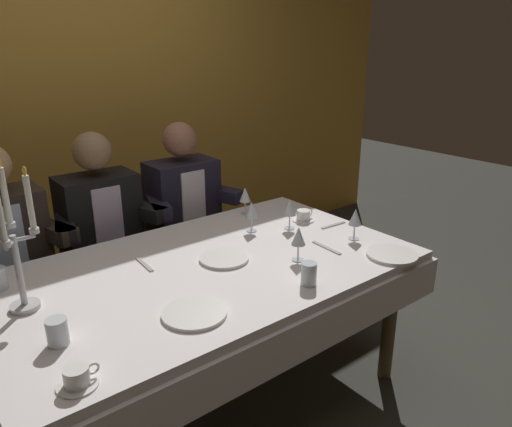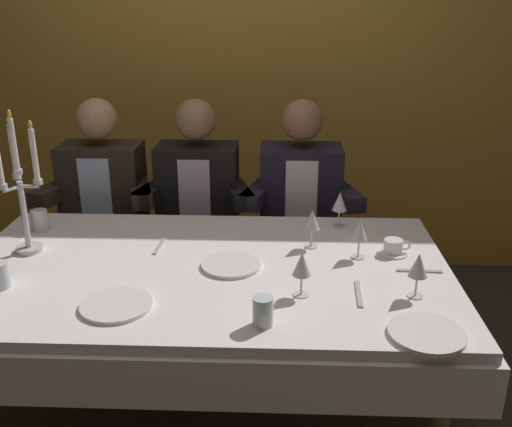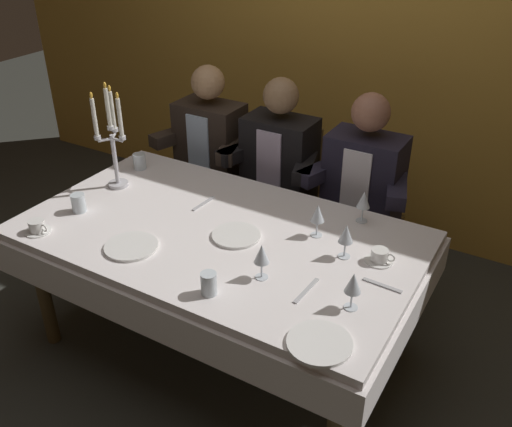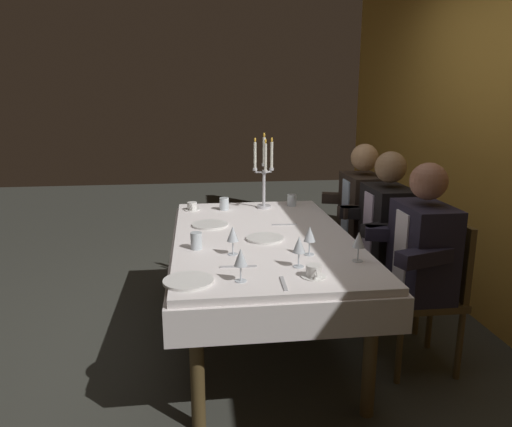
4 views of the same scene
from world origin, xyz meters
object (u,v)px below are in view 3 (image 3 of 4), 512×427
dining_table (219,251)px  seated_diner_1 (280,159)px  seated_diner_2 (364,179)px  wine_glass_1 (262,254)px  seated_diner_0 (211,142)px  wine_glass_4 (346,235)px  dinner_plate_2 (236,235)px  water_tumbler_0 (209,284)px  coffee_cup_0 (37,227)px  dinner_plate_1 (319,343)px  water_tumbler_1 (140,161)px  wine_glass_0 (353,284)px  coffee_cup_1 (380,256)px  dinner_plate_0 (131,246)px  wine_glass_2 (318,214)px  water_tumbler_2 (79,203)px  candelabra (113,142)px  wine_glass_3 (364,200)px

dining_table → seated_diner_1: (-0.14, 0.89, 0.11)m
seated_diner_2 → seated_diner_1: bearing=180.0°
wine_glass_1 → seated_diner_0: bearing=132.7°
wine_glass_1 → wine_glass_4: (0.24, 0.32, -0.00)m
dinner_plate_2 → seated_diner_1: size_ratio=0.19×
dinner_plate_2 → seated_diner_2: (0.30, 0.89, -0.01)m
water_tumbler_0 → coffee_cup_0: size_ratio=0.74×
dinner_plate_1 → water_tumbler_1: bearing=152.3°
wine_glass_0 → coffee_cup_1: wine_glass_0 is taller
water_tumbler_0 → coffee_cup_0: 0.97m
dinner_plate_0 → wine_glass_2: size_ratio=1.49×
wine_glass_4 → water_tumbler_2: wine_glass_4 is taller
candelabra → dinner_plate_2: candelabra is taller
wine_glass_2 → water_tumbler_1: (-1.20, 0.14, -0.07)m
dinner_plate_1 → wine_glass_4: size_ratio=1.47×
wine_glass_4 → seated_diner_2: 0.82m
wine_glass_2 → water_tumbler_1: wine_glass_2 is taller
wine_glass_1 → wine_glass_0: bearing=1.0°
seated_diner_2 → candelabra: bearing=-145.8°
wine_glass_0 → water_tumbler_0: bearing=-158.5°
dinner_plate_2 → coffee_cup_0: size_ratio=1.75×
wine_glass_4 → seated_diner_2: bearing=104.8°
candelabra → wine_glass_1: 1.16m
dining_table → wine_glass_0: 0.83m
wine_glass_0 → wine_glass_1: bearing=-179.0°
candelabra → coffee_cup_0: bearing=-89.6°
water_tumbler_0 → seated_diner_2: (0.16, 1.30, -0.05)m
water_tumbler_1 → dining_table: bearing=-23.7°
water_tumbler_0 → wine_glass_1: bearing=57.4°
dinner_plate_0 → wine_glass_4: size_ratio=1.49×
candelabra → seated_diner_0: (0.09, 0.77, -0.27)m
wine_glass_0 → water_tumbler_1: wine_glass_0 is taller
seated_diner_2 → wine_glass_3: bearing=-70.4°
water_tumbler_0 → candelabra: bearing=151.5°
dinner_plate_1 → dinner_plate_2: (-0.64, 0.46, 0.00)m
dining_table → seated_diner_0: seated_diner_0 is taller
dinner_plate_2 → coffee_cup_0: 0.95m
coffee_cup_1 → water_tumbler_0: bearing=-132.3°
wine_glass_0 → wine_glass_4: bearing=117.0°
wine_glass_1 → wine_glass_2: 0.42m
candelabra → water_tumbler_1: 0.32m
dinner_plate_0 → wine_glass_0: 1.04m
candelabra → wine_glass_3: bearing=14.0°
wine_glass_1 → water_tumbler_0: (-0.13, -0.20, -0.07)m
wine_glass_2 → wine_glass_4: 0.21m
water_tumbler_0 → water_tumbler_1: bearing=143.3°
coffee_cup_0 → wine_glass_4: bearing=22.3°
dining_table → water_tumbler_0: (0.24, -0.42, 0.17)m
seated_diner_1 → wine_glass_3: bearing=-32.6°
wine_glass_0 → water_tumbler_0: (-0.53, -0.21, -0.07)m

